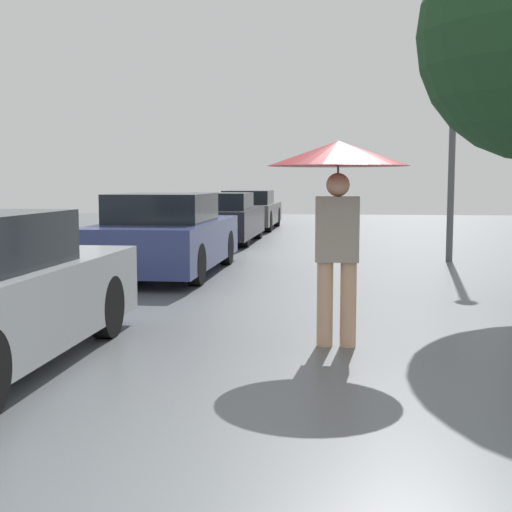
% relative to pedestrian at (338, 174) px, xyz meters
% --- Properties ---
extents(pedestrian, '(1.25, 1.25, 1.82)m').
position_rel_pedestrian_xyz_m(pedestrian, '(0.00, 0.00, 0.00)').
color(pedestrian, tan).
rests_on(pedestrian, ground_plane).
extents(parked_car_second, '(1.69, 4.23, 1.28)m').
position_rel_pedestrian_xyz_m(parked_car_second, '(-2.76, 4.80, -0.93)').
color(parked_car_second, navy).
rests_on(parked_car_second, ground_plane).
extents(parked_car_third, '(1.81, 3.93, 1.20)m').
position_rel_pedestrian_xyz_m(parked_car_third, '(-2.94, 10.65, -0.96)').
color(parked_car_third, black).
rests_on(parked_car_third, ground_plane).
extents(parked_car_farthest, '(1.65, 4.30, 1.20)m').
position_rel_pedestrian_xyz_m(parked_car_farthest, '(-2.85, 15.64, -0.97)').
color(parked_car_farthest, '#4C514C').
rests_on(parked_car_farthest, ground_plane).
extents(street_lamp, '(0.27, 0.27, 4.44)m').
position_rel_pedestrian_xyz_m(street_lamp, '(2.01, 7.14, 1.13)').
color(street_lamp, '#515456').
rests_on(street_lamp, ground_plane).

